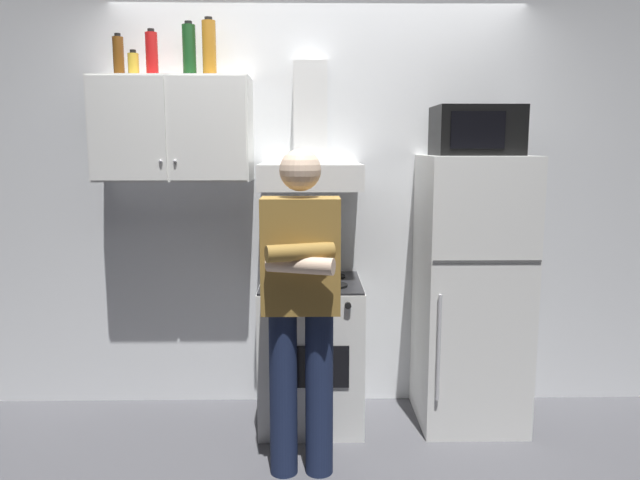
{
  "coord_description": "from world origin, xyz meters",
  "views": [
    {
      "loc": [
        -0.06,
        -3.23,
        1.65
      ],
      "look_at": [
        0.0,
        0.0,
        1.15
      ],
      "focal_mm": 33.93,
      "sensor_mm": 36.0,
      "label": 1
    }
  ],
  "objects_px": {
    "bottle_spice_jar": "(133,64)",
    "bottle_beer_brown": "(118,56)",
    "microwave": "(476,131)",
    "bottle_soda_red": "(152,54)",
    "stove_oven": "(311,352)",
    "refrigerator": "(471,291)",
    "upper_cabinet": "(174,129)",
    "bottle_wine_green": "(189,50)",
    "bottle_liquor_amber": "(209,48)",
    "person_standing": "(301,302)",
    "range_hood": "(310,156)"
  },
  "relations": [
    {
      "from": "range_hood",
      "to": "bottle_liquor_amber",
      "type": "height_order",
      "value": "bottle_liquor_amber"
    },
    {
      "from": "refrigerator",
      "to": "bottle_liquor_amber",
      "type": "bearing_deg",
      "value": 174.52
    },
    {
      "from": "person_standing",
      "to": "bottle_spice_jar",
      "type": "xyz_separation_m",
      "value": [
        -0.96,
        0.7,
        1.21
      ]
    },
    {
      "from": "stove_oven",
      "to": "microwave",
      "type": "height_order",
      "value": "microwave"
    },
    {
      "from": "microwave",
      "to": "bottle_spice_jar",
      "type": "relative_size",
      "value": 3.34
    },
    {
      "from": "person_standing",
      "to": "bottle_beer_brown",
      "type": "bearing_deg",
      "value": 144.81
    },
    {
      "from": "upper_cabinet",
      "to": "bottle_wine_green",
      "type": "relative_size",
      "value": 2.89
    },
    {
      "from": "person_standing",
      "to": "bottle_liquor_amber",
      "type": "relative_size",
      "value": 4.89
    },
    {
      "from": "refrigerator",
      "to": "stove_oven",
      "type": "bearing_deg",
      "value": -179.96
    },
    {
      "from": "person_standing",
      "to": "bottle_spice_jar",
      "type": "distance_m",
      "value": 1.7
    },
    {
      "from": "microwave",
      "to": "range_hood",
      "type": "bearing_deg",
      "value": 173.54
    },
    {
      "from": "stove_oven",
      "to": "range_hood",
      "type": "distance_m",
      "value": 1.17
    },
    {
      "from": "range_hood",
      "to": "person_standing",
      "type": "distance_m",
      "value": 1.01
    },
    {
      "from": "stove_oven",
      "to": "bottle_liquor_amber",
      "type": "xyz_separation_m",
      "value": [
        -0.58,
        0.15,
        1.78
      ]
    },
    {
      "from": "microwave",
      "to": "bottle_soda_red",
      "type": "height_order",
      "value": "bottle_soda_red"
    },
    {
      "from": "refrigerator",
      "to": "bottle_spice_jar",
      "type": "relative_size",
      "value": 11.12
    },
    {
      "from": "microwave",
      "to": "bottle_wine_green",
      "type": "xyz_separation_m",
      "value": [
        -1.65,
        0.12,
        0.46
      ]
    },
    {
      "from": "microwave",
      "to": "bottle_wine_green",
      "type": "distance_m",
      "value": 1.72
    },
    {
      "from": "bottle_spice_jar",
      "to": "bottle_soda_red",
      "type": "relative_size",
      "value": 0.55
    },
    {
      "from": "stove_oven",
      "to": "refrigerator",
      "type": "relative_size",
      "value": 0.55
    },
    {
      "from": "refrigerator",
      "to": "person_standing",
      "type": "distance_m",
      "value": 1.17
    },
    {
      "from": "stove_oven",
      "to": "refrigerator",
      "type": "bearing_deg",
      "value": 0.04
    },
    {
      "from": "bottle_spice_jar",
      "to": "bottle_liquor_amber",
      "type": "relative_size",
      "value": 0.43
    },
    {
      "from": "stove_oven",
      "to": "bottle_wine_green",
      "type": "height_order",
      "value": "bottle_wine_green"
    },
    {
      "from": "microwave",
      "to": "bottle_liquor_amber",
      "type": "xyz_separation_m",
      "value": [
        -1.53,
        0.13,
        0.47
      ]
    },
    {
      "from": "range_hood",
      "to": "refrigerator",
      "type": "distance_m",
      "value": 1.25
    },
    {
      "from": "refrigerator",
      "to": "bottle_beer_brown",
      "type": "distance_m",
      "value": 2.47
    },
    {
      "from": "stove_oven",
      "to": "bottle_liquor_amber",
      "type": "height_order",
      "value": "bottle_liquor_amber"
    },
    {
      "from": "bottle_spice_jar",
      "to": "bottle_beer_brown",
      "type": "xyz_separation_m",
      "value": [
        -0.1,
        0.05,
        0.05
      ]
    },
    {
      "from": "range_hood",
      "to": "bottle_beer_brown",
      "type": "xyz_separation_m",
      "value": [
        -1.11,
        0.01,
        0.57
      ]
    },
    {
      "from": "person_standing",
      "to": "bottle_spice_jar",
      "type": "relative_size",
      "value": 11.4
    },
    {
      "from": "bottle_spice_jar",
      "to": "person_standing",
      "type": "bearing_deg",
      "value": -36.04
    },
    {
      "from": "bottle_liquor_amber",
      "to": "bottle_soda_red",
      "type": "bearing_deg",
      "value": -174.83
    },
    {
      "from": "refrigerator",
      "to": "bottle_wine_green",
      "type": "bearing_deg",
      "value": 175.05
    },
    {
      "from": "bottle_spice_jar",
      "to": "bottle_beer_brown",
      "type": "bearing_deg",
      "value": 154.1
    },
    {
      "from": "bottle_soda_red",
      "to": "bottle_wine_green",
      "type": "distance_m",
      "value": 0.21
    },
    {
      "from": "person_standing",
      "to": "bottle_soda_red",
      "type": "bearing_deg",
      "value": 139.85
    },
    {
      "from": "stove_oven",
      "to": "person_standing",
      "type": "relative_size",
      "value": 0.53
    },
    {
      "from": "bottle_soda_red",
      "to": "bottle_wine_green",
      "type": "relative_size",
      "value": 0.85
    },
    {
      "from": "range_hood",
      "to": "bottle_spice_jar",
      "type": "bearing_deg",
      "value": -178.01
    },
    {
      "from": "stove_oven",
      "to": "refrigerator",
      "type": "height_order",
      "value": "refrigerator"
    },
    {
      "from": "bottle_liquor_amber",
      "to": "bottle_beer_brown",
      "type": "relative_size",
      "value": 1.38
    },
    {
      "from": "bottle_spice_jar",
      "to": "bottle_beer_brown",
      "type": "relative_size",
      "value": 0.59
    },
    {
      "from": "range_hood",
      "to": "bottle_spice_jar",
      "type": "xyz_separation_m",
      "value": [
        -1.01,
        -0.04,
        0.52
      ]
    },
    {
      "from": "refrigerator",
      "to": "bottle_beer_brown",
      "type": "bearing_deg",
      "value": 176.16
    },
    {
      "from": "microwave",
      "to": "bottle_spice_jar",
      "type": "height_order",
      "value": "bottle_spice_jar"
    },
    {
      "from": "bottle_liquor_amber",
      "to": "microwave",
      "type": "bearing_deg",
      "value": -4.8
    },
    {
      "from": "bottle_liquor_amber",
      "to": "bottle_soda_red",
      "type": "xyz_separation_m",
      "value": [
        -0.32,
        -0.03,
        -0.04
      ]
    },
    {
      "from": "bottle_beer_brown",
      "to": "refrigerator",
      "type": "bearing_deg",
      "value": -3.84
    },
    {
      "from": "stove_oven",
      "to": "bottle_liquor_amber",
      "type": "distance_m",
      "value": 1.88
    }
  ]
}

